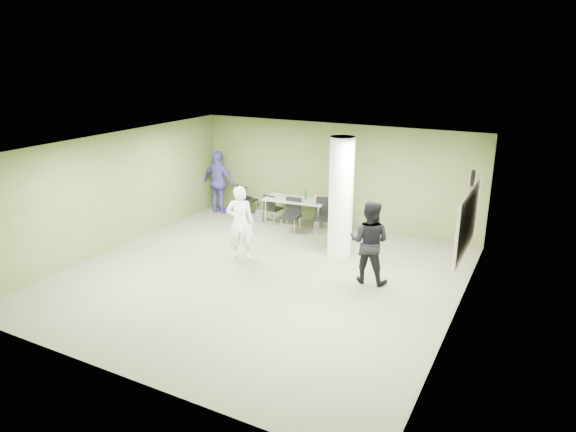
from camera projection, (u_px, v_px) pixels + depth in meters
The scene contains 17 objects.
floor at pixel (260, 277), 10.98m from camera, with size 8.00×8.00×0.00m, color #525341.
ceiling at pixel (258, 147), 10.13m from camera, with size 8.00×8.00×0.00m, color white.
wall_back at pixel (334, 175), 13.93m from camera, with size 8.00×0.02×2.80m, color #495528.
wall_left at pixel (116, 191), 12.32m from camera, with size 0.02×8.00×2.80m, color #495528.
wall_right_cream at pixel (460, 247), 8.79m from camera, with size 0.02×8.00×2.80m, color beige.
column at pixel (341, 197), 11.80m from camera, with size 0.56×0.56×2.80m, color silver.
whiteboard at pixel (468, 221), 9.81m from camera, with size 0.05×2.30×1.30m.
wall_clock at pixel (472, 178), 9.55m from camera, with size 0.06×0.32×0.32m.
folding_table at pixel (296, 201), 13.87m from camera, with size 1.75×0.90×1.05m.
wastebasket at pixel (260, 216), 14.51m from camera, with size 0.27×0.27×0.31m, color #4C4C4C.
chair_back_left at pixel (245, 197), 14.99m from camera, with size 0.57×0.57×0.91m.
chair_back_right at pixel (272, 207), 14.26m from camera, with size 0.45×0.45×0.84m.
chair_table_left at pixel (292, 212), 13.60m from camera, with size 0.49×0.49×0.91m.
chair_table_right at pixel (324, 214), 13.34m from camera, with size 0.62×0.62×0.99m.
woman_white at pixel (240, 223), 11.74m from camera, with size 0.63×0.41×1.73m, color white.
man_black at pixel (369, 242), 10.51m from camera, with size 0.85×0.66×1.75m, color black.
man_blue at pixel (219, 182), 15.07m from camera, with size 1.09×0.46×1.87m, color #3C3A91.
Camera 1 is at (5.19, -8.64, 4.60)m, focal length 32.00 mm.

